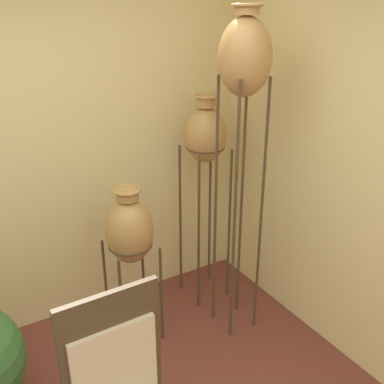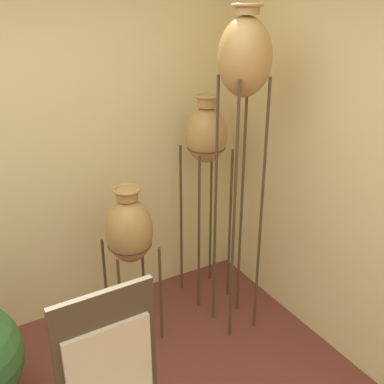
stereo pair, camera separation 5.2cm
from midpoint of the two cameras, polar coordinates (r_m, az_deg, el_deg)
wall_back at (r=3.23m, az=-22.80°, el=4.38°), size 7.56×0.06×2.70m
vase_stand_tall at (r=2.85m, az=6.17°, el=15.72°), size 0.33×0.33×2.28m
vase_stand_medium at (r=3.34m, az=1.28°, el=6.85°), size 0.31×0.31×1.68m
vase_stand_short at (r=3.07m, az=-8.41°, el=-4.98°), size 0.32×0.32×1.17m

